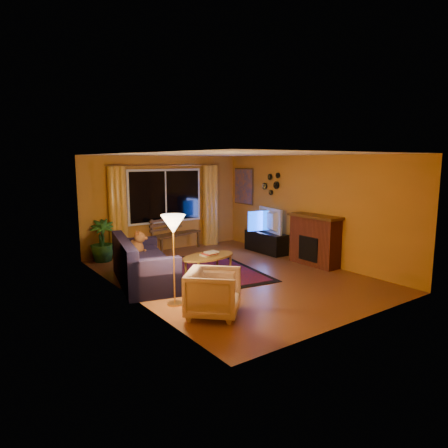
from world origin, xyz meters
TOP-DOWN VIEW (x-y plane):
  - floor at (0.00, 0.00)m, footprint 4.50×6.00m
  - ceiling at (0.00, 0.00)m, footprint 4.50×6.00m
  - wall_back at (0.00, 3.01)m, footprint 4.50×0.02m
  - wall_left at (-2.26, 0.00)m, footprint 0.02×6.00m
  - wall_right at (2.26, 0.00)m, footprint 0.02×6.00m
  - window at (0.00, 2.94)m, footprint 2.00×0.02m
  - curtain_rod at (0.00, 2.90)m, footprint 3.20×0.03m
  - curtain_left at (-1.35, 2.88)m, footprint 0.36×0.36m
  - curtain_right at (1.35, 2.88)m, footprint 0.36×0.36m
  - bench at (0.18, 2.75)m, footprint 1.56×0.82m
  - potted_plant at (-1.81, 2.75)m, footprint 0.73×0.73m
  - sofa at (-1.70, 0.61)m, footprint 1.43×2.35m
  - dog at (-1.65, 1.11)m, footprint 0.46×0.56m
  - armchair at (-1.54, -1.58)m, footprint 1.06×1.06m
  - floor_lamp at (-1.80, -0.81)m, footprint 0.33×0.33m
  - rug at (-0.17, 0.59)m, footprint 2.18×3.07m
  - coffee_table at (-0.44, 0.24)m, footprint 1.32×1.32m
  - tv_console at (1.99, 1.20)m, footprint 0.43×1.27m
  - television at (1.99, 1.20)m, footprint 0.37×1.11m
  - fireplace at (2.05, -0.40)m, footprint 0.40×1.20m
  - mirror_cluster at (2.21, 1.30)m, footprint 0.06×0.60m
  - painting at (2.22, 2.45)m, footprint 0.04×0.76m

SIDE VIEW (x-z plane):
  - floor at x=0.00m, z-range -0.02..0.00m
  - rug at x=-0.17m, z-range 0.00..0.02m
  - coffee_table at x=-0.44m, z-range 0.00..0.44m
  - bench at x=0.18m, z-range 0.00..0.45m
  - tv_console at x=1.99m, z-range 0.00..0.53m
  - armchair at x=-1.54m, z-range 0.00..0.80m
  - sofa at x=-1.70m, z-range 0.00..0.89m
  - potted_plant at x=-1.81m, z-range 0.00..0.99m
  - fireplace at x=2.05m, z-range 0.00..1.10m
  - dog at x=-1.65m, z-range 0.44..0.96m
  - floor_lamp at x=-1.80m, z-range 0.00..1.51m
  - television at x=1.99m, z-range 0.53..1.16m
  - curtain_left at x=-1.35m, z-range 0.00..2.24m
  - curtain_right at x=1.35m, z-range 0.00..2.24m
  - wall_back at x=0.00m, z-range 0.00..2.50m
  - wall_left at x=-2.26m, z-range 0.00..2.50m
  - wall_right at x=2.26m, z-range 0.00..2.50m
  - window at x=0.00m, z-range 0.80..2.10m
  - painting at x=2.22m, z-range 1.17..2.13m
  - mirror_cluster at x=2.21m, z-range 1.52..2.08m
  - curtain_rod at x=0.00m, z-range 2.23..2.27m
  - ceiling at x=0.00m, z-range 2.50..2.52m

